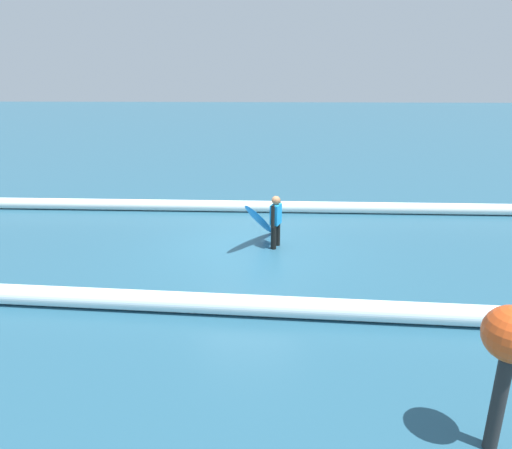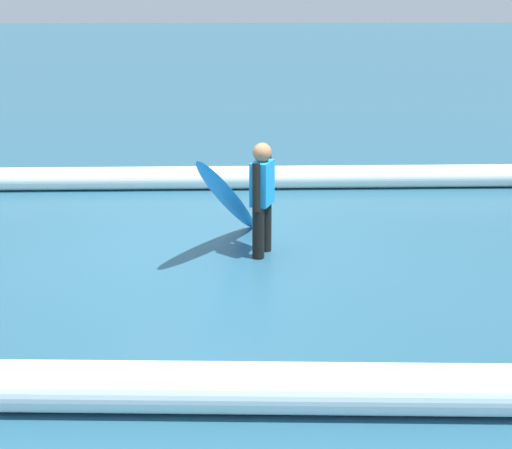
# 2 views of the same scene
# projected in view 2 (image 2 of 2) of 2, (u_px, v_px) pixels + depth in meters

# --- Properties ---
(ground_plane) EXTENTS (140.35, 140.35, 0.00)m
(ground_plane) POSITION_uv_depth(u_px,v_px,m) (201.00, 255.00, 8.85)
(ground_plane) COLOR #25546B
(surfer) EXTENTS (0.31, 0.58, 1.34)m
(surfer) POSITION_uv_depth(u_px,v_px,m) (262.00, 193.00, 8.67)
(surfer) COLOR black
(surfer) RESTS_ON ground_plane
(surfboard) EXTENTS (0.88, 1.96, 1.34)m
(surfboard) POSITION_uv_depth(u_px,v_px,m) (228.00, 198.00, 8.83)
(surfboard) COLOR #268CE5
(surfboard) RESTS_ON ground_plane
(wave_crest_foreground) EXTENTS (25.19, 0.44, 0.36)m
(wave_crest_foreground) POSITION_uv_depth(u_px,v_px,m) (160.00, 178.00, 11.77)
(wave_crest_foreground) COLOR white
(wave_crest_foreground) RESTS_ON ground_plane
(wave_crest_midground) EXTENTS (18.35, 1.26, 0.38)m
(wave_crest_midground) POSITION_uv_depth(u_px,v_px,m) (81.00, 386.00, 5.53)
(wave_crest_midground) COLOR white
(wave_crest_midground) RESTS_ON ground_plane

